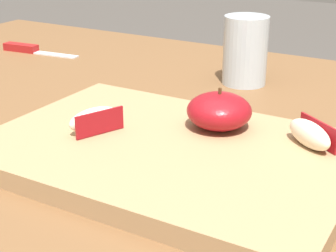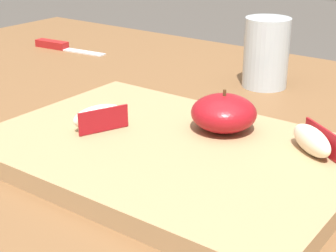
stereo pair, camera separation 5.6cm
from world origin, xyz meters
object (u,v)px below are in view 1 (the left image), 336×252
object	(u,v)px
cutting_board	(168,152)
paring_knife	(27,49)
apple_wedge_right	(95,120)
drinking_glass_water	(245,50)
apple_half_skin_up	(219,111)
apple_wedge_middle	(310,134)

from	to	relation	value
cutting_board	paring_knife	size ratio (longest dim) A/B	2.40
cutting_board	paring_knife	world-z (taller)	cutting_board
apple_wedge_right	drinking_glass_water	world-z (taller)	drinking_glass_water
apple_half_skin_up	apple_wedge_right	xyz separation A→B (m)	(-0.11, -0.08, -0.01)
apple_wedge_right	drinking_glass_water	distance (m)	0.32
cutting_board	paring_knife	bearing A→B (deg)	149.54
cutting_board	apple_wedge_right	xyz separation A→B (m)	(-0.09, -0.01, 0.02)
cutting_board	drinking_glass_water	bearing A→B (deg)	97.27
apple_wedge_middle	drinking_glass_water	distance (m)	0.29
cutting_board	apple_half_skin_up	xyz separation A→B (m)	(0.03, 0.07, 0.03)
drinking_glass_water	apple_wedge_right	bearing A→B (deg)	-98.82
apple_half_skin_up	apple_wedge_right	world-z (taller)	apple_half_skin_up
cutting_board	apple_wedge_right	distance (m)	0.09
apple_half_skin_up	apple_wedge_middle	size ratio (longest dim) A/B	1.17
cutting_board	apple_half_skin_up	bearing A→B (deg)	67.97
paring_knife	drinking_glass_water	bearing A→B (deg)	2.92
apple_half_skin_up	paring_knife	size ratio (longest dim) A/B	0.46
apple_wedge_right	apple_wedge_middle	xyz separation A→B (m)	(0.22, 0.08, 0.00)
apple_wedge_middle	cutting_board	bearing A→B (deg)	-152.62
apple_wedge_right	drinking_glass_water	size ratio (longest dim) A/B	0.62
apple_half_skin_up	apple_wedge_right	distance (m)	0.14
drinking_glass_water	paring_knife	bearing A→B (deg)	-177.08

